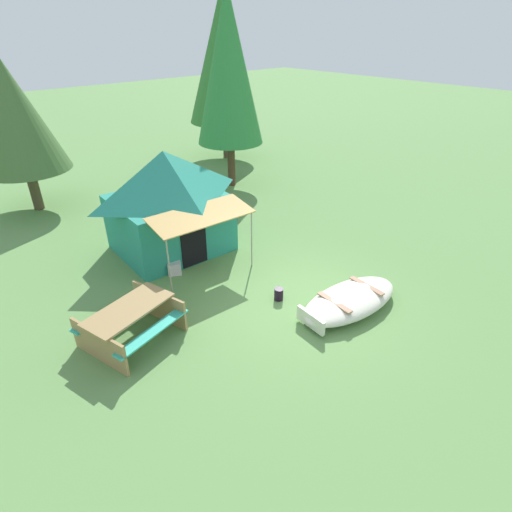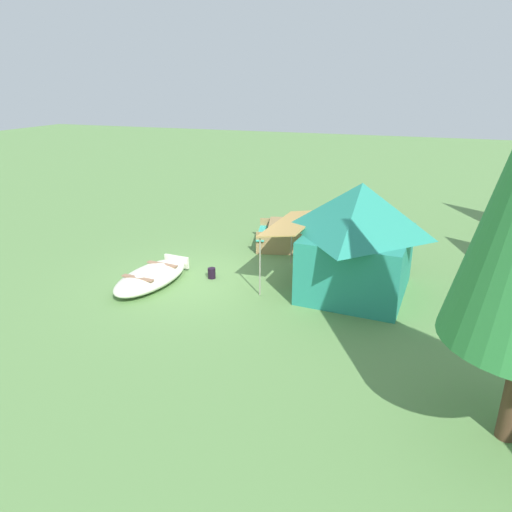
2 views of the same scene
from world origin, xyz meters
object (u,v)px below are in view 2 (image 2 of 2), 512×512
object	(u,v)px
beached_rowboat	(151,277)
cooler_box	(319,271)
canvas_cabin_tent	(358,237)
picnic_table	(281,232)
fuel_can	(212,273)

from	to	relation	value
beached_rowboat	cooler_box	size ratio (longest dim) A/B	4.78
beached_rowboat	canvas_cabin_tent	distance (m)	5.60
beached_rowboat	canvas_cabin_tent	xyz separation A→B (m)	(-1.46, 5.26, 1.26)
canvas_cabin_tent	cooler_box	distance (m)	1.85
picnic_table	cooler_box	size ratio (longest dim) A/B	3.64
beached_rowboat	cooler_box	world-z (taller)	beached_rowboat
canvas_cabin_tent	cooler_box	size ratio (longest dim) A/B	6.43
fuel_can	canvas_cabin_tent	bearing A→B (deg)	97.33
fuel_can	picnic_table	bearing A→B (deg)	162.39
fuel_can	cooler_box	bearing A→B (deg)	112.45
cooler_box	picnic_table	bearing A→B (deg)	-140.18
canvas_cabin_tent	picnic_table	bearing A→B (deg)	-133.98
canvas_cabin_tent	picnic_table	size ratio (longest dim) A/B	1.77
picnic_table	cooler_box	bearing A→B (deg)	39.82
picnic_table	cooler_box	world-z (taller)	picnic_table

